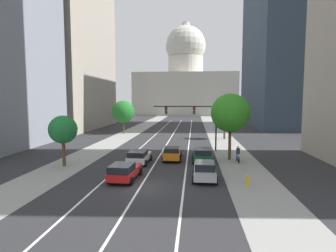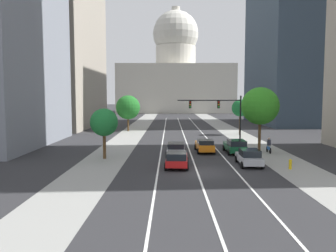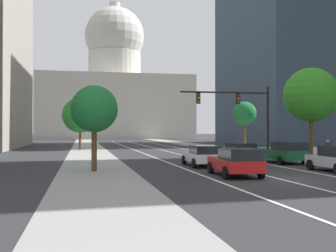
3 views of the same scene
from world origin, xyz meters
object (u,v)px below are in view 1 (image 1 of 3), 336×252
(capitol_building, at_px, (185,83))
(street_tree_far_right, at_px, (230,113))
(car_green, at_px, (202,154))
(street_tree_mid_left, at_px, (123,112))
(car_silver, at_px, (205,170))
(car_red, at_px, (124,171))
(cyclist, at_px, (238,154))
(street_tree_mid_right, at_px, (225,113))
(fire_hydrant, at_px, (247,180))
(traffic_signal_mast, at_px, (196,116))
(car_white, at_px, (139,156))
(street_tree_near_left, at_px, (63,130))
(car_orange, at_px, (172,153))

(capitol_building, height_order, street_tree_far_right, capitol_building)
(car_green, height_order, street_tree_mid_left, street_tree_mid_left)
(car_silver, xyz_separation_m, car_green, (0.00, 6.66, 0.04))
(car_red, bearing_deg, cyclist, -50.50)
(street_tree_mid_left, bearing_deg, car_green, -58.10)
(street_tree_mid_right, bearing_deg, fire_hydrant, -92.31)
(capitol_building, relative_size, fire_hydrant, 48.56)
(street_tree_far_right, bearing_deg, fire_hydrant, -89.09)
(fire_hydrant, distance_m, street_tree_mid_left, 37.05)
(street_tree_far_right, bearing_deg, cyclist, -57.61)
(traffic_signal_mast, distance_m, cyclist, 8.81)
(cyclist, bearing_deg, street_tree_mid_right, -2.95)
(car_white, height_order, street_tree_far_right, street_tree_far_right)
(street_tree_mid_left, xyz_separation_m, street_tree_near_left, (0.93, -27.15, -0.63))
(car_white, distance_m, street_tree_near_left, 8.07)
(car_green, bearing_deg, street_tree_mid_right, -13.62)
(street_tree_mid_right, bearing_deg, capitol_building, 96.61)
(car_green, bearing_deg, fire_hydrant, -159.04)
(capitol_building, bearing_deg, car_orange, -89.02)
(car_green, xyz_separation_m, fire_hydrant, (3.21, -8.26, -0.36))
(street_tree_near_left, bearing_deg, car_orange, 20.99)
(cyclist, height_order, street_tree_near_left, street_tree_near_left)
(car_red, relative_size, car_white, 1.01)
(street_tree_near_left, bearing_deg, traffic_signal_mast, 37.40)
(car_red, bearing_deg, street_tree_mid_left, 17.36)
(car_red, height_order, traffic_signal_mast, traffic_signal_mast)
(car_white, bearing_deg, car_silver, -127.08)
(traffic_signal_mast, distance_m, street_tree_mid_left, 22.15)
(car_white, distance_m, fire_hydrant, 11.98)
(car_green, height_order, cyclist, cyclist)
(capitol_building, relative_size, car_red, 10.05)
(car_red, xyz_separation_m, car_green, (6.64, 7.58, 0.04))
(street_tree_mid_right, distance_m, street_tree_mid_left, 19.99)
(fire_hydrant, height_order, street_tree_mid_right, street_tree_mid_right)
(car_white, xyz_separation_m, fire_hydrant, (9.84, -6.82, -0.30))
(capitol_building, relative_size, car_green, 9.27)
(cyclist, bearing_deg, car_white, 97.60)
(capitol_building, distance_m, traffic_signal_mast, 91.63)
(car_silver, distance_m, car_green, 6.66)
(cyclist, distance_m, street_tree_far_right, 4.59)
(car_silver, xyz_separation_m, cyclist, (3.81, 6.89, 0.06))
(street_tree_far_right, bearing_deg, street_tree_near_left, -164.52)
(car_red, xyz_separation_m, street_tree_far_right, (9.70, 9.00, 4.44))
(capitol_building, xyz_separation_m, street_tree_far_right, (8.03, -96.40, -9.20))
(car_silver, bearing_deg, street_tree_far_right, -20.00)
(car_orange, height_order, traffic_signal_mast, traffic_signal_mast)
(car_orange, bearing_deg, fire_hydrant, -145.33)
(capitol_building, distance_m, car_red, 106.29)
(traffic_signal_mast, distance_m, street_tree_far_right, 6.61)
(cyclist, bearing_deg, street_tree_far_right, 30.93)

